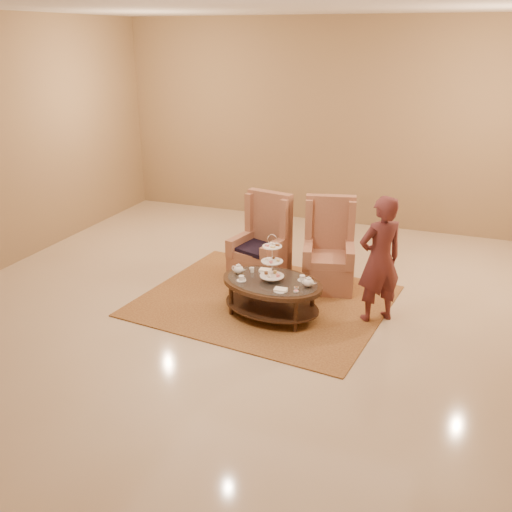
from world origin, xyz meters
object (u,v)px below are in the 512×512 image
at_px(armchair_left, 262,251).
at_px(armchair_right, 328,258).
at_px(tea_table, 272,287).
at_px(person, 380,260).

bearing_deg(armchair_left, armchair_right, 18.05).
relative_size(tea_table, person, 0.90).
height_order(tea_table, armchair_left, armchair_left).
xyz_separation_m(armchair_right, person, (0.78, -0.75, 0.36)).
distance_m(armchair_right, person, 1.14).
distance_m(tea_table, armchair_left, 1.13).
height_order(tea_table, armchair_right, armchair_right).
bearing_deg(armchair_right, tea_table, -123.62).
bearing_deg(armchair_right, person, -57.32).
bearing_deg(tea_table, armchair_right, 79.21).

